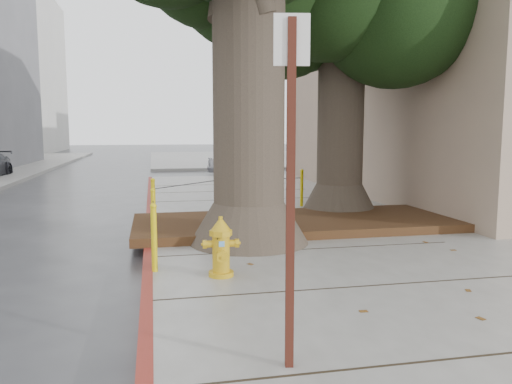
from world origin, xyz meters
TOP-DOWN VIEW (x-y plane):
  - ground at (0.00, 0.00)m, footprint 140.00×140.00m
  - sidewalk_far at (6.00, 30.00)m, footprint 16.00×20.00m
  - curb_red at (-2.00, 2.50)m, footprint 0.14×26.00m
  - planter_bed at (0.90, 3.90)m, footprint 6.40×2.60m
  - building_side_white at (16.00, 26.00)m, footprint 10.00×10.00m
  - building_side_grey at (22.00, 32.00)m, footprint 12.00×14.00m
  - bollard_ring at (-0.87, 4.38)m, footprint 3.79×5.39m
  - fire_hydrant at (-1.04, 0.79)m, footprint 0.42×0.37m
  - signpost at (-0.84, -1.84)m, footprint 0.27×0.08m
  - car_silver at (2.26, 17.59)m, footprint 3.42×1.61m
  - car_red at (9.07, 17.06)m, footprint 3.92×1.72m

SIDE VIEW (x-z plane):
  - ground at x=0.00m, z-range 0.00..0.00m
  - sidewalk_far at x=6.00m, z-range 0.00..0.15m
  - curb_red at x=-2.00m, z-range -0.01..0.15m
  - planter_bed at x=0.90m, z-range 0.15..0.31m
  - fire_hydrant at x=-1.04m, z-range 0.14..0.94m
  - car_silver at x=2.26m, z-range 0.00..1.13m
  - car_red at x=9.07m, z-range 0.00..1.25m
  - bollard_ring at x=-0.87m, z-range 0.19..1.14m
  - signpost at x=-0.84m, z-range 0.33..3.11m
  - building_side_white at x=16.00m, z-range 0.00..9.00m
  - building_side_grey at x=22.00m, z-range 0.00..12.00m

